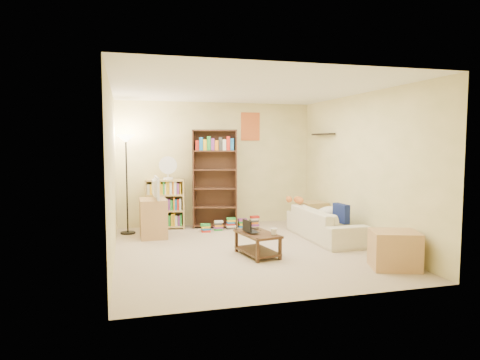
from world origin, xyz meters
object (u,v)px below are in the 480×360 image
object	(u,v)px
tabby_cat	(297,200)
end_cabinet	(394,250)
side_table	(313,215)
television	(153,188)
mug	(274,232)
short_bookshelf	(165,204)
tall_bookshelf	(215,176)
desk_fan	(168,168)
coffee_table	(257,242)
tv_stand	(153,218)
sofa	(325,224)
laptop	(254,231)
floor_lamp	(126,155)

from	to	relation	value
tabby_cat	end_cabinet	xyz separation A→B (m)	(0.35, -2.56, -0.35)
tabby_cat	side_table	xyz separation A→B (m)	(0.42, 0.18, -0.34)
television	end_cabinet	bearing A→B (deg)	-133.46
mug	end_cabinet	distance (m)	1.66
short_bookshelf	end_cabinet	bearing A→B (deg)	-42.28
tall_bookshelf	short_bookshelf	distance (m)	1.12
desk_fan	end_cabinet	distance (m)	4.48
coffee_table	tv_stand	distance (m)	2.22
sofa	laptop	size ratio (longest dim) A/B	4.69
coffee_table	television	bearing A→B (deg)	118.93
coffee_table	laptop	distance (m)	0.16
tabby_cat	end_cabinet	size ratio (longest dim) A/B	0.69
mug	side_table	distance (m)	2.38
mug	tv_stand	xyz separation A→B (m)	(-1.60, 1.91, -0.05)
laptop	sofa	bearing A→B (deg)	-74.42
television	floor_lamp	size ratio (longest dim) A/B	0.38
television	floor_lamp	world-z (taller)	floor_lamp
tv_stand	tabby_cat	bearing A→B (deg)	-5.49
coffee_table	desk_fan	distance (m)	2.80
coffee_table	mug	bearing A→B (deg)	-60.69
laptop	end_cabinet	xyz separation A→B (m)	(1.63, -1.14, -0.11)
coffee_table	television	xyz separation A→B (m)	(-1.42, 1.70, 0.68)
sofa	laptop	bearing A→B (deg)	114.45
mug	television	distance (m)	2.54
mug	tv_stand	world-z (taller)	tv_stand
tv_stand	television	xyz separation A→B (m)	(0.00, 0.00, 0.54)
television	desk_fan	size ratio (longest dim) A/B	1.54
short_bookshelf	floor_lamp	size ratio (longest dim) A/B	0.53
sofa	television	distance (m)	3.11
tabby_cat	coffee_table	world-z (taller)	tabby_cat
laptop	side_table	bearing A→B (deg)	-56.29
mug	tv_stand	bearing A→B (deg)	129.99
television	tall_bookshelf	xyz separation A→B (m)	(1.25, 0.57, 0.14)
side_table	mug	bearing A→B (deg)	-128.29
desk_fan	floor_lamp	xyz separation A→B (m)	(-0.78, -0.27, 0.25)
television	tall_bookshelf	distance (m)	1.38
sofa	floor_lamp	bearing A→B (deg)	67.39
floor_lamp	sofa	bearing A→B (deg)	-21.84
short_bookshelf	sofa	bearing A→B (deg)	-22.27
laptop	tall_bookshelf	bearing A→B (deg)	-6.31
coffee_table	floor_lamp	world-z (taller)	floor_lamp
sofa	tall_bookshelf	size ratio (longest dim) A/B	0.95
tabby_cat	floor_lamp	world-z (taller)	floor_lamp
tall_bookshelf	mug	bearing A→B (deg)	-67.66
sofa	tall_bookshelf	bearing A→B (deg)	47.02
coffee_table	side_table	distance (m)	2.34
tabby_cat	floor_lamp	xyz separation A→B (m)	(-3.10, 0.64, 0.85)
short_bookshelf	side_table	xyz separation A→B (m)	(2.79, -0.77, -0.22)
sofa	floor_lamp	world-z (taller)	floor_lamp
tabby_cat	coffee_table	xyz separation A→B (m)	(-1.24, -1.47, -0.39)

